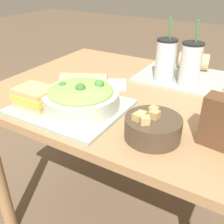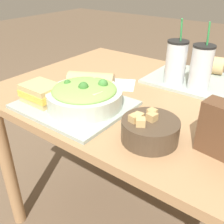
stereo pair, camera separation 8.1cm
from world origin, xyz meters
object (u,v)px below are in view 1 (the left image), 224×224
object	(u,v)px
soup_bowl	(153,127)
baguette_far	(194,61)
sandwich_near	(35,96)
baguette_near	(85,83)
salad_bowl	(81,96)
drink_cup_red	(190,66)
drink_cup_dark	(165,62)
napkin_folded	(105,85)

from	to	relation	value
soup_bowl	baguette_far	size ratio (longest dim) A/B	1.12
sandwich_near	baguette_near	xyz separation A→B (m)	(0.09, 0.17, 0.01)
salad_bowl	baguette_far	distance (m)	0.62
soup_bowl	drink_cup_red	distance (m)	0.41
soup_bowl	baguette_near	distance (m)	0.36
sandwich_near	drink_cup_red	size ratio (longest dim) A/B	0.52
baguette_near	drink_cup_red	bearing A→B (deg)	-76.69
salad_bowl	drink_cup_red	world-z (taller)	drink_cup_red
baguette_near	drink_cup_red	world-z (taller)	drink_cup_red
baguette_near	baguette_far	distance (m)	0.56
baguette_far	sandwich_near	bearing A→B (deg)	139.52
soup_bowl	drink_cup_dark	size ratio (longest dim) A/B	0.63
drink_cup_dark	napkin_folded	bearing A→B (deg)	-144.14
salad_bowl	soup_bowl	size ratio (longest dim) A/B	1.59
baguette_near	baguette_far	xyz separation A→B (m)	(0.28, 0.48, 0.00)
soup_bowl	drink_cup_red	xyz separation A→B (m)	(-0.02, 0.41, 0.06)
baguette_far	drink_cup_red	distance (m)	0.21
baguette_far	napkin_folded	xyz separation A→B (m)	(-0.27, -0.35, -0.05)
sandwich_near	baguette_far	world-z (taller)	baguette_far
baguette_far	drink_cup_dark	world-z (taller)	drink_cup_dark
salad_bowl	baguette_near	xyz separation A→B (m)	(-0.06, 0.10, -0.00)
salad_bowl	sandwich_near	bearing A→B (deg)	-155.06
baguette_near	sandwich_near	bearing A→B (deg)	125.80
baguette_near	soup_bowl	bearing A→B (deg)	-139.57
sandwich_near	drink_cup_red	distance (m)	0.60
baguette_near	napkin_folded	distance (m)	0.13
napkin_folded	drink_cup_red	bearing A→B (deg)	25.63
drink_cup_dark	salad_bowl	bearing A→B (deg)	-112.53
drink_cup_dark	napkin_folded	distance (m)	0.27
baguette_far	drink_cup_red	xyz separation A→B (m)	(0.03, -0.21, 0.04)
salad_bowl	sandwich_near	world-z (taller)	salad_bowl
salad_bowl	baguette_near	bearing A→B (deg)	119.43
drink_cup_dark	drink_cup_red	world-z (taller)	same
salad_bowl	drink_cup_dark	xyz separation A→B (m)	(0.16, 0.38, 0.04)
baguette_far	napkin_folded	bearing A→B (deg)	131.47
napkin_folded	drink_cup_dark	bearing A→B (deg)	35.86
sandwich_near	soup_bowl	bearing A→B (deg)	4.50
sandwich_near	napkin_folded	world-z (taller)	sandwich_near
baguette_far	drink_cup_dark	distance (m)	0.22
sandwich_near	salad_bowl	bearing A→B (deg)	24.77
salad_bowl	napkin_folded	xyz separation A→B (m)	(-0.05, 0.23, -0.05)
salad_bowl	soup_bowl	xyz separation A→B (m)	(0.28, -0.03, -0.02)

